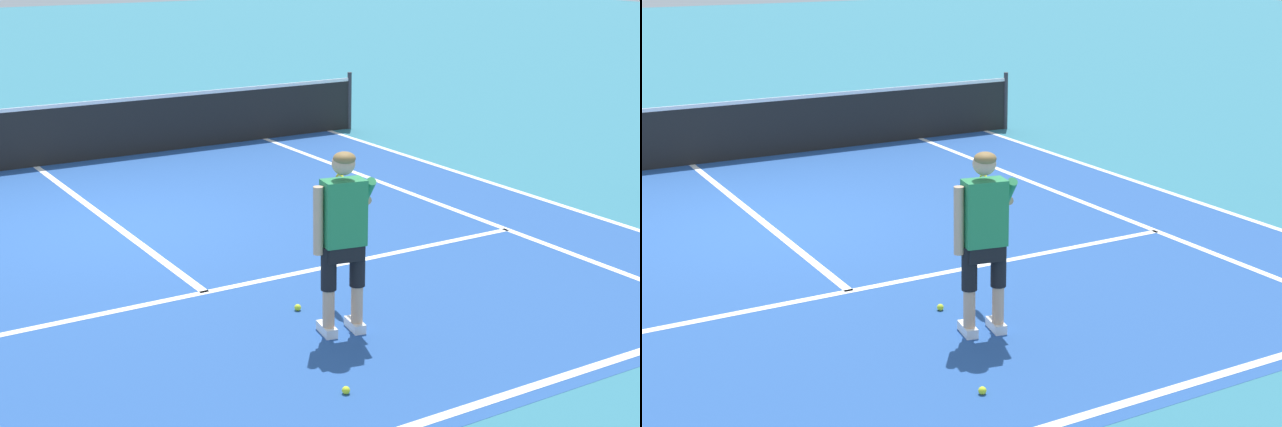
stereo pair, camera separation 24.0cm
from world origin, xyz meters
TOP-DOWN VIEW (x-y plane):
  - ground_plane at (0.00, 0.00)m, footprint 80.00×80.00m
  - court_inner_surface at (0.00, -1.10)m, footprint 10.98×10.10m
  - line_service at (0.00, -2.65)m, footprint 8.23×0.10m
  - line_centre_service at (0.00, 0.55)m, footprint 0.10×6.40m
  - line_singles_right at (4.12, -1.10)m, footprint 0.10×9.70m
  - line_doubles_right at (5.49, -1.10)m, footprint 0.10×9.70m
  - tennis_net at (0.00, 3.75)m, footprint 11.96×0.08m
  - tennis_player at (0.66, -4.22)m, footprint 0.79×1.07m
  - tennis_ball_near_feet at (0.57, -3.56)m, footprint 0.07×0.07m
  - tennis_ball_by_baseline at (0.03, -5.26)m, footprint 0.07×0.07m

SIDE VIEW (x-z plane):
  - ground_plane at x=0.00m, z-range 0.00..0.00m
  - court_inner_surface at x=0.00m, z-range 0.00..0.00m
  - line_service at x=0.00m, z-range 0.00..0.01m
  - line_centre_service at x=0.00m, z-range 0.00..0.01m
  - line_singles_right at x=4.12m, z-range 0.00..0.01m
  - line_doubles_right at x=5.49m, z-range 0.00..0.01m
  - tennis_ball_near_feet at x=0.57m, z-range 0.00..0.07m
  - tennis_ball_by_baseline at x=0.03m, z-range 0.00..0.07m
  - tennis_net at x=0.00m, z-range -0.04..1.03m
  - tennis_player at x=0.66m, z-range 0.13..1.85m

